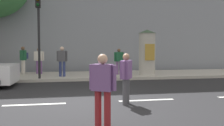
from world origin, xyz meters
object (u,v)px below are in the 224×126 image
Objects in this scene: traffic_light at (38,21)px; pedestrian_near_pole at (126,75)px; pedestrian_in_red_top at (103,85)px; pedestrian_in_dark_shirt at (39,58)px; pedestrian_in_light_jacket at (62,59)px; pedestrian_with_backpack at (24,58)px; pedestrian_with_bag at (119,59)px; poster_column at (147,52)px.

pedestrian_near_pole is (3.04, -5.67, -2.12)m from traffic_light.
pedestrian_in_red_top is 0.99× the size of pedestrian_in_dark_shirt.
pedestrian_in_light_jacket reaches higher than pedestrian_in_dark_shirt.
pedestrian_with_backpack is (-4.18, 8.21, 0.23)m from pedestrian_near_pole.
pedestrian_near_pole is at bearing 64.01° from pedestrian_in_red_top.
pedestrian_in_red_top reaches higher than pedestrian_near_pole.
pedestrian_with_bag is (5.47, -1.16, -0.08)m from pedestrian_with_backpack.
traffic_light is 2.64× the size of pedestrian_in_light_jacket.
poster_column is 1.66× the size of pedestrian_in_dark_shirt.
pedestrian_with_backpack is (-1.14, 2.54, -1.89)m from traffic_light.
pedestrian_with_backpack is at bearing 178.83° from pedestrian_in_dark_shirt.
poster_column is 7.00m from pedestrian_near_pole.
pedestrian_in_light_jacket is 2.83m from pedestrian_with_backpack.
pedestrian_near_pole is (-2.78, -6.40, -0.57)m from poster_column.
pedestrian_near_pole is at bearing -63.01° from pedestrian_with_backpack.
pedestrian_in_dark_shirt is (-3.30, 8.19, 0.19)m from pedestrian_near_pole.
pedestrian_with_backpack reaches higher than pedestrian_in_dark_shirt.
pedestrian_in_light_jacket reaches higher than pedestrian_in_red_top.
pedestrian_in_red_top is 9.38m from pedestrian_with_bag.
traffic_light is 6.77m from pedestrian_near_pole.
pedestrian_in_light_jacket is 3.27m from pedestrian_with_bag.
pedestrian_in_red_top is at bearing -72.75° from pedestrian_with_backpack.
pedestrian_near_pole is at bearing -113.46° from poster_column.
poster_column reaches higher than pedestrian_near_pole.
pedestrian_with_backpack is (-3.18, 10.26, 0.22)m from pedestrian_in_red_top.
traffic_light is at bearing -172.79° from poster_column.
pedestrian_with_backpack is at bearing 114.11° from traffic_light.
pedestrian_with_bag is at bearing 156.39° from poster_column.
poster_column reaches higher than pedestrian_with_backpack.
pedestrian_in_red_top is 0.95× the size of pedestrian_with_backpack.
traffic_light is 2.35m from pedestrian_in_light_jacket.
traffic_light is at bearing -84.29° from pedestrian_in_dark_shirt.
pedestrian_with_bag is at bearing -13.93° from pedestrian_in_dark_shirt.
pedestrian_in_dark_shirt is 1.03× the size of pedestrian_with_bag.
pedestrian_in_dark_shirt is (0.89, -0.02, -0.04)m from pedestrian_with_backpack.
poster_column reaches higher than pedestrian_in_dark_shirt.
poster_column reaches higher than pedestrian_in_light_jacket.
traffic_light is 2.76× the size of pedestrian_in_red_top.
poster_column reaches higher than pedestrian_in_red_top.
poster_column is at bearing -1.05° from pedestrian_in_light_jacket.
pedestrian_with_backpack is at bearing 116.99° from pedestrian_near_pole.
pedestrian_with_backpack is 1.08× the size of pedestrian_with_bag.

